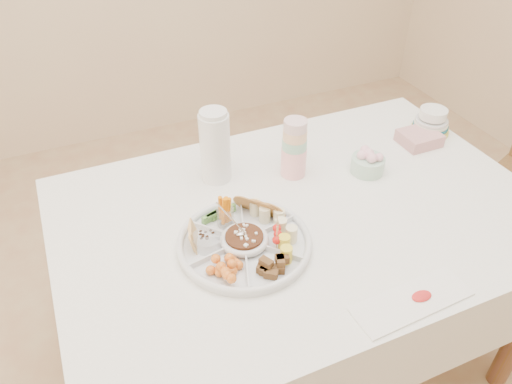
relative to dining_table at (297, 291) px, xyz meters
name	(u,v)px	position (x,y,z in m)	size (l,w,h in m)	color
floor	(293,353)	(0.00, 0.00, -0.38)	(4.00, 4.00, 0.00)	tan
dining_table	(297,291)	(0.00, 0.00, 0.00)	(1.52, 1.02, 0.76)	white
party_tray	(244,241)	(-0.23, -0.08, 0.40)	(0.38, 0.38, 0.04)	silver
bean_dip	(244,239)	(-0.23, -0.08, 0.41)	(0.11, 0.11, 0.04)	#3A2313
tortillas	(263,209)	(-0.14, 0.01, 0.42)	(0.11, 0.11, 0.06)	#9C613C
carrot_cucumber	(220,206)	(-0.26, 0.05, 0.44)	(0.10, 0.10, 0.09)	orange
pita_raisins	(198,238)	(-0.36, -0.04, 0.42)	(0.12, 0.12, 0.06)	#E79C57
cherries	(223,268)	(-0.33, -0.16, 0.42)	(0.12, 0.12, 0.05)	orange
granola_chunks	(271,265)	(-0.21, -0.20, 0.42)	(0.10, 0.10, 0.04)	#503913
banana_tomato	(290,229)	(-0.11, -0.12, 0.44)	(0.11, 0.11, 0.09)	#E1D369
cup_stack	(294,144)	(0.06, 0.19, 0.50)	(0.09, 0.09, 0.24)	#B3D0AD
thermos	(215,145)	(-0.19, 0.28, 0.51)	(0.10, 0.10, 0.26)	white
flower_bowl	(368,161)	(0.30, 0.10, 0.42)	(0.11, 0.11, 0.09)	#97CCB7
napkin_stack	(419,138)	(0.58, 0.18, 0.40)	(0.14, 0.12, 0.05)	#C88B8C
plate_stack	(431,122)	(0.67, 0.23, 0.43)	(0.15, 0.15, 0.09)	gold
placemat	(412,301)	(0.08, -0.44, 0.38)	(0.33, 0.11, 0.01)	white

